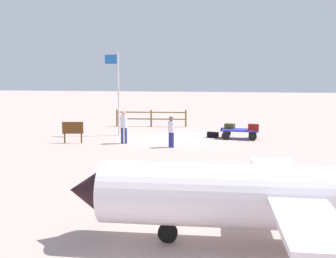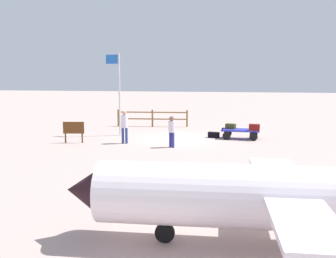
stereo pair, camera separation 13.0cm
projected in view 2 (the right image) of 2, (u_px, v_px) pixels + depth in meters
name	position (u px, v px, depth m)	size (l,w,h in m)	color
ground_plane	(178.00, 138.00, 22.71)	(120.00, 120.00, 0.00)	#BB9F96
luggage_cart	(240.00, 132.00, 22.48)	(2.17, 1.23, 0.55)	#2F34C0
suitcase_dark	(231.00, 126.00, 22.69)	(0.63, 0.53, 0.28)	#363A16
suitcase_tan	(254.00, 127.00, 21.94)	(0.62, 0.40, 0.36)	maroon
suitcase_maroon	(214.00, 135.00, 22.91)	(0.69, 0.44, 0.33)	black
worker_lead	(172.00, 129.00, 19.77)	(0.48, 0.48, 1.59)	navy
worker_trailing	(124.00, 124.00, 20.91)	(0.39, 0.39, 1.76)	navy
airplane_near	(273.00, 197.00, 8.22)	(8.86, 6.11, 3.00)	white
flagpole	(118.00, 88.00, 23.42)	(0.87, 0.16, 4.92)	silver
signboard	(74.00, 129.00, 21.12)	(1.12, 0.25, 1.14)	#4C3319
wooden_fence	(152.00, 117.00, 27.72)	(5.00, 0.55, 1.19)	brown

